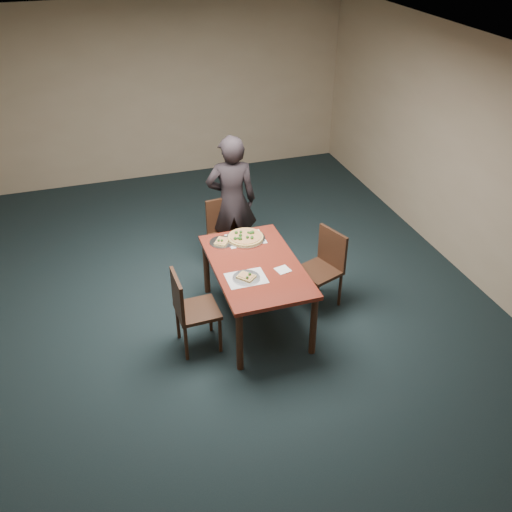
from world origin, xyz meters
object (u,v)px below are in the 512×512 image
object	(u,v)px
slice_plate_far	(222,242)
diner	(232,201)
dining_table	(256,271)
pizza_pan	(245,237)
chair_left	(190,307)
slice_plate_near	(246,277)
chair_far	(226,231)
chair_right	(324,264)

from	to	relation	value
slice_plate_far	diner	bearing A→B (deg)	66.55
dining_table	pizza_pan	bearing A→B (deg)	85.23
pizza_pan	chair_left	bearing A→B (deg)	-137.95
dining_table	slice_plate_near	bearing A→B (deg)	-128.22
chair_left	slice_plate_near	world-z (taller)	chair_left
chair_left	dining_table	bearing A→B (deg)	-76.94
diner	slice_plate_far	bearing A→B (deg)	75.02
pizza_pan	slice_plate_near	bearing A→B (deg)	-106.28
chair_far	slice_plate_far	distance (m)	0.72
pizza_pan	slice_plate_far	size ratio (longest dim) A/B	1.58
chair_far	slice_plate_near	world-z (taller)	chair_far
pizza_pan	dining_table	bearing A→B (deg)	-94.77
chair_left	pizza_pan	distance (m)	1.13
chair_left	diner	bearing A→B (deg)	-32.49
dining_table	pizza_pan	distance (m)	0.54
chair_left	chair_right	bearing A→B (deg)	-81.32
diner	slice_plate_near	world-z (taller)	diner
pizza_pan	slice_plate_near	size ratio (longest dim) A/B	1.58
diner	pizza_pan	world-z (taller)	diner
diner	slice_plate_far	distance (m)	0.83
chair_right	slice_plate_far	distance (m)	1.18
chair_left	chair_far	bearing A→B (deg)	-31.04
chair_left	diner	world-z (taller)	diner
chair_far	pizza_pan	distance (m)	0.69
dining_table	diner	bearing A→B (deg)	85.69
chair_left	slice_plate_near	size ratio (longest dim) A/B	3.25
chair_left	diner	xyz separation A→B (m)	(0.87, 1.50, 0.33)
slice_plate_near	slice_plate_far	world-z (taller)	slice_plate_near
chair_left	slice_plate_near	distance (m)	0.65
chair_far	diner	bearing A→B (deg)	39.42
dining_table	chair_left	world-z (taller)	chair_left
diner	chair_right	bearing A→B (deg)	130.69
chair_right	chair_left	bearing A→B (deg)	-99.21
slice_plate_far	pizza_pan	bearing A→B (deg)	-0.68
chair_far	chair_right	xyz separation A→B (m)	(0.86, -1.07, 0.00)
dining_table	chair_right	size ratio (longest dim) A/B	1.65
chair_right	slice_plate_near	size ratio (longest dim) A/B	3.25
dining_table	chair_far	distance (m)	1.18
chair_right	slice_plate_far	bearing A→B (deg)	-131.93
chair_far	slice_plate_near	size ratio (longest dim) A/B	3.25
dining_table	slice_plate_near	size ratio (longest dim) A/B	5.36
dining_table	chair_right	xyz separation A→B (m)	(0.84, 0.10, -0.14)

